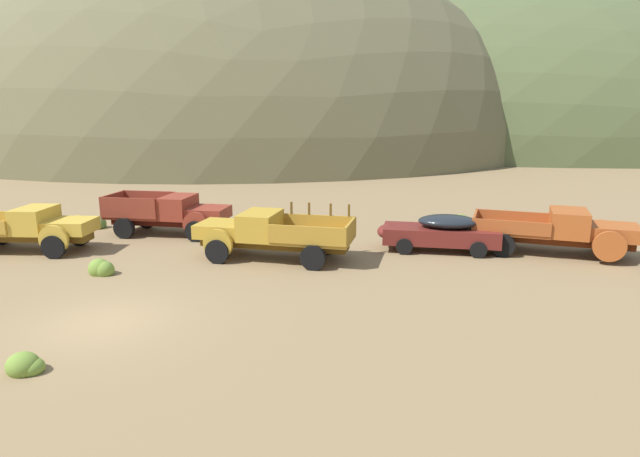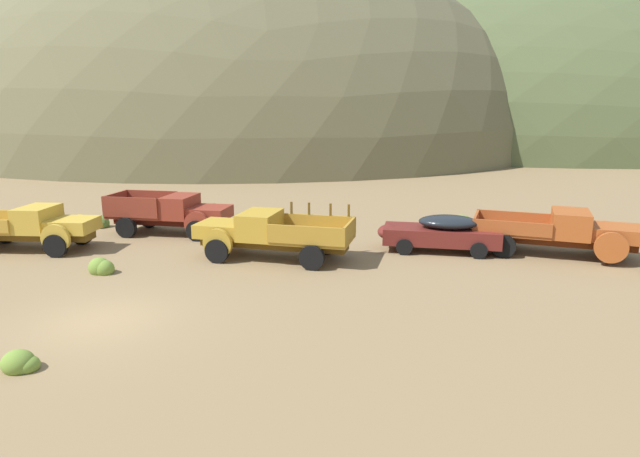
{
  "view_description": "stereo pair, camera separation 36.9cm",
  "coord_description": "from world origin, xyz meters",
  "px_view_note": "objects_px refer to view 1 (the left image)",
  "views": [
    {
      "loc": [
        7.87,
        -13.34,
        6.03
      ],
      "look_at": [
        5.25,
        8.19,
        1.03
      ],
      "focal_mm": 29.91,
      "sensor_mm": 36.0,
      "label": 1
    },
    {
      "loc": [
        8.24,
        -13.3,
        6.03
      ],
      "look_at": [
        5.25,
        8.19,
        1.03
      ],
      "focal_mm": 29.91,
      "sensor_mm": 36.0,
      "label": 2
    }
  ],
  "objects_px": {
    "truck_faded_yellow": "(35,228)",
    "truck_oxide_orange": "(565,231)",
    "truck_mustard": "(264,234)",
    "truck_rust_red": "(176,214)",
    "car_oxblood": "(437,232)"
  },
  "relations": [
    {
      "from": "truck_mustard",
      "to": "car_oxblood",
      "type": "height_order",
      "value": "truck_mustard"
    },
    {
      "from": "truck_faded_yellow",
      "to": "truck_oxide_orange",
      "type": "distance_m",
      "value": 22.16
    },
    {
      "from": "truck_faded_yellow",
      "to": "truck_mustard",
      "type": "distance_m",
      "value": 9.86
    },
    {
      "from": "truck_rust_red",
      "to": "truck_mustard",
      "type": "relative_size",
      "value": 0.9
    },
    {
      "from": "truck_mustard",
      "to": "truck_oxide_orange",
      "type": "xyz_separation_m",
      "value": [
        12.2,
        2.04,
        -0.01
      ]
    },
    {
      "from": "truck_faded_yellow",
      "to": "truck_oxide_orange",
      "type": "height_order",
      "value": "same"
    },
    {
      "from": "truck_mustard",
      "to": "car_oxblood",
      "type": "distance_m",
      "value": 7.34
    },
    {
      "from": "car_oxblood",
      "to": "truck_oxide_orange",
      "type": "bearing_deg",
      "value": -176.99
    },
    {
      "from": "truck_faded_yellow",
      "to": "truck_mustard",
      "type": "height_order",
      "value": "truck_mustard"
    },
    {
      "from": "truck_rust_red",
      "to": "truck_oxide_orange",
      "type": "distance_m",
      "value": 17.32
    },
    {
      "from": "truck_rust_red",
      "to": "car_oxblood",
      "type": "height_order",
      "value": "truck_rust_red"
    },
    {
      "from": "truck_rust_red",
      "to": "truck_oxide_orange",
      "type": "height_order",
      "value": "truck_rust_red"
    },
    {
      "from": "truck_mustard",
      "to": "truck_oxide_orange",
      "type": "bearing_deg",
      "value": -164.34
    },
    {
      "from": "truck_faded_yellow",
      "to": "car_oxblood",
      "type": "xyz_separation_m",
      "value": [
        16.9,
        2.17,
        -0.17
      ]
    },
    {
      "from": "truck_faded_yellow",
      "to": "truck_mustard",
      "type": "xyz_separation_m",
      "value": [
        9.86,
        0.11,
        0.03
      ]
    }
  ]
}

